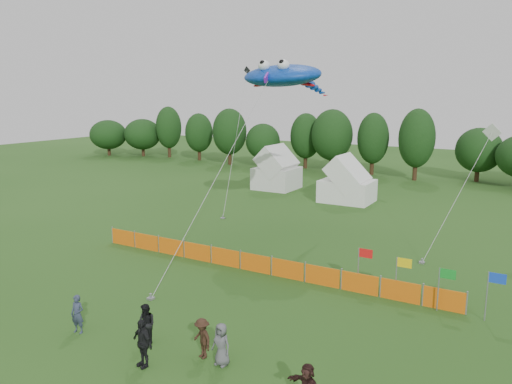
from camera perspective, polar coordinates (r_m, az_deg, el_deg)
The scene contains 14 objects.
ground at distance 20.51m, azimuth -8.84°, elevation -17.32°, with size 160.00×160.00×0.00m, color #234C16.
treeline at distance 59.91m, azimuth 20.51°, elevation 5.15°, with size 104.57×8.78×8.36m.
tent_left at distance 51.81m, azimuth 2.39°, elevation 2.39°, with size 4.13×4.13×3.64m.
tent_right at distance 46.23m, azimuth 10.40°, elevation 0.92°, with size 4.65×3.72×3.29m.
barrier_fence at distance 27.96m, azimuth -0.10°, elevation -8.13°, with size 21.90×0.06×1.00m.
flag_row at distance 24.68m, azimuth 18.36°, elevation -9.04°, with size 6.73×0.77×2.24m.
spectator_a at distance 22.40m, azimuth -19.73°, elevation -13.00°, with size 0.59×0.39×1.63m, color #2E364D.
spectator_b at distance 20.76m, azimuth -12.43°, elevation -14.56°, with size 0.80×0.62×1.64m, color black.
spectator_c at distance 19.48m, azimuth -6.18°, elevation -16.29°, with size 1.01×0.58×1.56m, color #311E13.
spectator_d at distance 19.24m, azimuth -12.85°, elevation -16.47°, with size 1.06×0.44×1.81m, color black.
spectator_e at distance 18.97m, azimuth -3.98°, elevation -16.98°, with size 0.78×0.51×1.60m, color #525357.
stingray_kite at distance 34.14m, azimuth 3.36°, elevation 13.08°, with size 6.08×20.63×11.92m.
small_kite_white at distance 33.70m, azimuth 23.57°, elevation 2.59°, with size 3.33×6.34×7.94m.
small_kite_dark at distance 44.16m, azimuth -2.14°, elevation 7.17°, with size 4.07×9.90×12.32m.
Camera 1 is at (11.53, -13.89, 9.74)m, focal length 35.00 mm.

